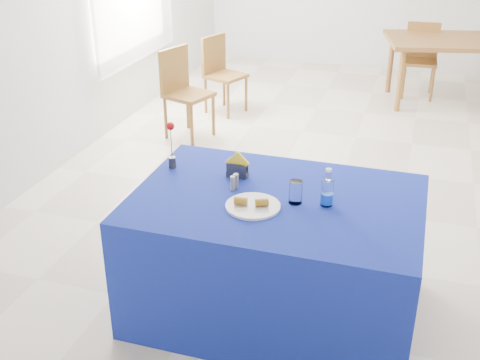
# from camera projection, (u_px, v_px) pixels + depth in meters

# --- Properties ---
(floor) EXTENTS (7.00, 7.00, 0.00)m
(floor) POSITION_uv_depth(u_px,v_px,m) (345.00, 168.00, 5.49)
(floor) COLOR beige
(floor) RESTS_ON ground
(plate) EXTENTS (0.30, 0.30, 0.01)m
(plate) POSITION_uv_depth(u_px,v_px,m) (253.00, 206.00, 3.23)
(plate) COLOR silver
(plate) RESTS_ON blue_table
(drinking_glass) EXTENTS (0.07, 0.07, 0.13)m
(drinking_glass) POSITION_uv_depth(u_px,v_px,m) (296.00, 192.00, 3.25)
(drinking_glass) COLOR silver
(drinking_glass) RESTS_ON blue_table
(salt_shaker) EXTENTS (0.03, 0.03, 0.08)m
(salt_shaker) POSITION_uv_depth(u_px,v_px,m) (233.00, 183.00, 3.40)
(salt_shaker) COLOR gray
(salt_shaker) RESTS_ON blue_table
(pepper_shaker) EXTENTS (0.03, 0.03, 0.08)m
(pepper_shaker) POSITION_uv_depth(u_px,v_px,m) (236.00, 181.00, 3.43)
(pepper_shaker) COLOR slate
(pepper_shaker) RESTS_ON blue_table
(blue_table) EXTENTS (1.60, 1.10, 0.76)m
(blue_table) POSITION_uv_depth(u_px,v_px,m) (275.00, 255.00, 3.50)
(blue_table) COLOR navy
(blue_table) RESTS_ON floor
(water_bottle) EXTENTS (0.07, 0.07, 0.21)m
(water_bottle) POSITION_uv_depth(u_px,v_px,m) (327.00, 193.00, 3.23)
(water_bottle) COLOR white
(water_bottle) RESTS_ON blue_table
(napkin_holder) EXTENTS (0.15, 0.06, 0.16)m
(napkin_holder) POSITION_uv_depth(u_px,v_px,m) (237.00, 169.00, 3.56)
(napkin_holder) COLOR #3A3A3F
(napkin_holder) RESTS_ON blue_table
(rose_vase) EXTENTS (0.05, 0.05, 0.30)m
(rose_vase) POSITION_uv_depth(u_px,v_px,m) (171.00, 146.00, 3.63)
(rose_vase) COLOR #232327
(rose_vase) RESTS_ON blue_table
(oak_table) EXTENTS (1.60, 1.22, 0.76)m
(oak_table) POSITION_uv_depth(u_px,v_px,m) (451.00, 45.00, 6.86)
(oak_table) COLOR brown
(oak_table) RESTS_ON floor
(chair_bg_left) EXTENTS (0.40, 0.40, 0.86)m
(chair_bg_left) POSITION_uv_depth(u_px,v_px,m) (421.00, 54.00, 7.21)
(chair_bg_left) COLOR brown
(chair_bg_left) RESTS_ON floor
(chair_win_a) EXTENTS (0.51, 0.51, 0.89)m
(chair_win_a) POSITION_uv_depth(u_px,v_px,m) (182.00, 86.00, 6.00)
(chair_win_a) COLOR brown
(chair_win_a) RESTS_ON floor
(chair_win_b) EXTENTS (0.49, 0.49, 0.85)m
(chair_win_b) POSITION_uv_depth(u_px,v_px,m) (220.00, 69.00, 6.68)
(chair_win_b) COLOR brown
(chair_win_b) RESTS_ON floor
(banana_pieces) EXTENTS (0.19, 0.08, 0.04)m
(banana_pieces) POSITION_uv_depth(u_px,v_px,m) (251.00, 202.00, 3.22)
(banana_pieces) COLOR gold
(banana_pieces) RESTS_ON plate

